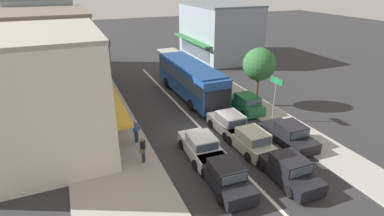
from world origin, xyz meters
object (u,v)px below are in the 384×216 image
(sedan_queue_gap_filler, at_px, (201,147))
(pedestrian_with_handbag_near, at_px, (136,130))
(city_bus, at_px, (190,78))
(sedan_behind_bus_mid, at_px, (288,169))
(street_tree_right, at_px, (259,64))
(hatchback_queue_far_back, at_px, (250,141))
(parked_sedan_kerb_third, at_px, (211,83))
(parked_hatchback_kerb_second, at_px, (246,103))
(pedestrian_browsing_midblock, at_px, (143,149))
(directional_road_sign, at_px, (276,89))
(parked_sedan_kerb_rear, at_px, (188,68))
(sedan_adjacent_lane_trail, at_px, (225,176))
(parked_sedan_kerb_front, at_px, (289,135))
(traffic_light_downstreet, at_px, (110,52))
(hatchback_adjacent_lane_lead, at_px, (229,123))

(sedan_queue_gap_filler, distance_m, pedestrian_with_handbag_near, 4.59)
(city_bus, bearing_deg, sedan_behind_bus_mid, -89.88)
(city_bus, xyz_separation_m, street_tree_right, (4.51, -4.20, 1.82))
(hatchback_queue_far_back, bearing_deg, parked_sedan_kerb_third, 75.78)
(parked_hatchback_kerb_second, distance_m, parked_sedan_kerb_third, 6.02)
(pedestrian_browsing_midblock, bearing_deg, directional_road_sign, 9.96)
(pedestrian_with_handbag_near, bearing_deg, parked_sedan_kerb_rear, 55.72)
(hatchback_queue_far_back, distance_m, street_tree_right, 8.40)
(sedan_adjacent_lane_trail, bearing_deg, sedan_queue_gap_filler, 89.09)
(parked_sedan_kerb_front, bearing_deg, sedan_queue_gap_filler, 171.91)
(traffic_light_downstreet, xyz_separation_m, pedestrian_with_handbag_near, (-0.96, -15.95, -1.79))
(sedan_behind_bus_mid, height_order, directional_road_sign, directional_road_sign)
(parked_sedan_kerb_third, xyz_separation_m, street_tree_right, (1.79, -5.25, 3.04))
(street_tree_right, bearing_deg, parked_sedan_kerb_rear, 99.57)
(parked_sedan_kerb_front, distance_m, street_tree_right, 7.39)
(traffic_light_downstreet, relative_size, directional_road_sign, 1.17)
(street_tree_right, bearing_deg, sedan_behind_bus_mid, -114.82)
(parked_sedan_kerb_rear, bearing_deg, hatchback_adjacent_lane_lead, -100.94)
(city_bus, height_order, parked_sedan_kerb_rear, city_bus)
(sedan_behind_bus_mid, xyz_separation_m, directional_road_sign, (3.89, 6.51, 2.01))
(pedestrian_browsing_midblock, bearing_deg, hatchback_adjacent_lane_lead, 13.34)
(parked_sedan_kerb_third, distance_m, pedestrian_with_handbag_near, 12.28)
(city_bus, relative_size, sedan_behind_bus_mid, 2.57)
(city_bus, xyz_separation_m, parked_hatchback_kerb_second, (2.93, -4.96, -1.17))
(parked_hatchback_kerb_second, height_order, parked_sedan_kerb_third, parked_hatchback_kerb_second)
(parked_hatchback_kerb_second, relative_size, pedestrian_browsing_midblock, 2.29)
(hatchback_adjacent_lane_lead, bearing_deg, parked_sedan_kerb_front, -45.33)
(sedan_queue_gap_filler, height_order, parked_hatchback_kerb_second, parked_hatchback_kerb_second)
(sedan_behind_bus_mid, height_order, pedestrian_browsing_midblock, pedestrian_browsing_midblock)
(hatchback_adjacent_lane_lead, xyz_separation_m, directional_road_sign, (4.15, 0.32, 1.97))
(parked_sedan_kerb_front, bearing_deg, parked_sedan_kerb_rear, 90.44)
(sedan_queue_gap_filler, bearing_deg, city_bus, 70.95)
(sedan_adjacent_lane_trail, xyz_separation_m, parked_sedan_kerb_third, (6.16, 14.11, 0.00))
(hatchback_queue_far_back, relative_size, sedan_adjacent_lane_trail, 0.87)
(directional_road_sign, relative_size, street_tree_right, 0.71)
(directional_road_sign, distance_m, pedestrian_with_handbag_near, 10.83)
(hatchback_queue_far_back, xyz_separation_m, sedan_adjacent_lane_trail, (-3.24, -2.58, -0.05))
(sedan_adjacent_lane_trail, relative_size, hatchback_adjacent_lane_lead, 1.15)
(parked_sedan_kerb_rear, bearing_deg, pedestrian_browsing_midblock, -120.41)
(parked_hatchback_kerb_second, bearing_deg, street_tree_right, 25.94)
(parked_sedan_kerb_rear, relative_size, directional_road_sign, 1.17)
(sedan_adjacent_lane_trail, height_order, pedestrian_browsing_midblock, pedestrian_browsing_midblock)
(traffic_light_downstreet, height_order, pedestrian_browsing_midblock, traffic_light_downstreet)
(parked_sedan_kerb_third, relative_size, directional_road_sign, 1.18)
(city_bus, bearing_deg, parked_hatchback_kerb_second, -59.41)
(city_bus, relative_size, parked_sedan_kerb_third, 2.56)
(parked_sedan_kerb_front, height_order, parked_sedan_kerb_third, same)
(parked_sedan_kerb_front, bearing_deg, hatchback_adjacent_lane_lead, 134.67)
(parked_hatchback_kerb_second, height_order, parked_sedan_kerb_rear, parked_hatchback_kerb_second)
(parked_sedan_kerb_front, bearing_deg, parked_sedan_kerb_third, 90.16)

